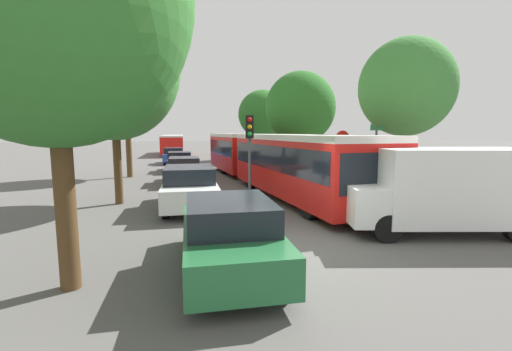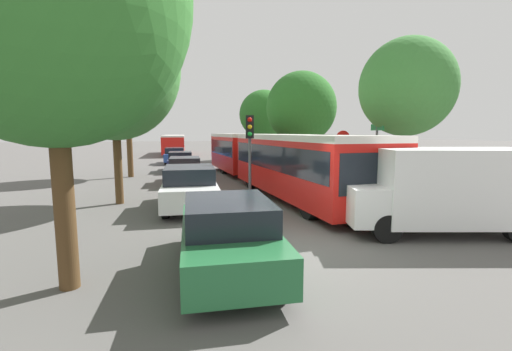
{
  "view_description": "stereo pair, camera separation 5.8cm",
  "coord_description": "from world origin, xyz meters",
  "px_view_note": "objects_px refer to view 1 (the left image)",
  "views": [
    {
      "loc": [
        -2.92,
        -7.34,
        2.74
      ],
      "look_at": [
        0.2,
        4.41,
        1.2
      ],
      "focal_mm": 24.0,
      "sensor_mm": 36.0,
      "label": 1
    },
    {
      "loc": [
        -2.87,
        -7.36,
        2.74
      ],
      "look_at": [
        0.2,
        4.41,
        1.2
      ],
      "focal_mm": 24.0,
      "sensor_mm": 36.0,
      "label": 2
    }
  ],
  "objects_px": {
    "queued_car_red": "(184,170)",
    "tree_left_far": "(126,94)",
    "direction_sign_post": "(376,137)",
    "tree_right_far": "(263,114)",
    "queued_car_green": "(229,234)",
    "tree_right_near": "(405,90)",
    "queued_car_navy": "(180,161)",
    "no_entry_sign": "(342,151)",
    "tree_left_mid": "(112,70)",
    "city_bus_rear": "(173,143)",
    "white_van": "(445,188)",
    "tree_right_mid": "(300,108)",
    "articulated_bus": "(268,156)",
    "queued_car_blue": "(174,155)",
    "traffic_light": "(250,138)",
    "queued_car_white": "(190,187)"
  },
  "relations": [
    {
      "from": "white_van",
      "to": "tree_right_far",
      "type": "xyz_separation_m",
      "value": [
        2.25,
        25.85,
        3.27
      ]
    },
    {
      "from": "direction_sign_post",
      "to": "tree_left_mid",
      "type": "height_order",
      "value": "tree_left_mid"
    },
    {
      "from": "direction_sign_post",
      "to": "tree_right_far",
      "type": "distance_m",
      "value": 20.23
    },
    {
      "from": "city_bus_rear",
      "to": "queued_car_white",
      "type": "height_order",
      "value": "city_bus_rear"
    },
    {
      "from": "no_entry_sign",
      "to": "direction_sign_post",
      "type": "bearing_deg",
      "value": 50.78
    },
    {
      "from": "articulated_bus",
      "to": "tree_left_far",
      "type": "distance_m",
      "value": 9.63
    },
    {
      "from": "tree_right_near",
      "to": "queued_car_red",
      "type": "bearing_deg",
      "value": 146.36
    },
    {
      "from": "city_bus_rear",
      "to": "queued_car_green",
      "type": "xyz_separation_m",
      "value": [
        0.22,
        -37.15,
        -0.65
      ]
    },
    {
      "from": "tree_right_near",
      "to": "white_van",
      "type": "bearing_deg",
      "value": -116.85
    },
    {
      "from": "direction_sign_post",
      "to": "tree_right_far",
      "type": "height_order",
      "value": "tree_right_far"
    },
    {
      "from": "queued_car_red",
      "to": "direction_sign_post",
      "type": "xyz_separation_m",
      "value": [
        8.02,
        -5.57,
        1.84
      ]
    },
    {
      "from": "no_entry_sign",
      "to": "tree_left_far",
      "type": "xyz_separation_m",
      "value": [
        -10.01,
        8.03,
        3.14
      ]
    },
    {
      "from": "no_entry_sign",
      "to": "direction_sign_post",
      "type": "relative_size",
      "value": 0.78
    },
    {
      "from": "traffic_light",
      "to": "city_bus_rear",
      "type": "bearing_deg",
      "value": -162.03
    },
    {
      "from": "queued_car_blue",
      "to": "tree_left_mid",
      "type": "xyz_separation_m",
      "value": [
        -2.52,
        -17.06,
        4.32
      ]
    },
    {
      "from": "tree_left_far",
      "to": "queued_car_navy",
      "type": "bearing_deg",
      "value": 38.33
    },
    {
      "from": "no_entry_sign",
      "to": "traffic_light",
      "type": "bearing_deg",
      "value": -77.93
    },
    {
      "from": "queued_car_red",
      "to": "tree_left_far",
      "type": "distance_m",
      "value": 6.3
    },
    {
      "from": "tree_left_mid",
      "to": "tree_left_far",
      "type": "distance_m",
      "value": 8.37
    },
    {
      "from": "queued_car_red",
      "to": "tree_right_mid",
      "type": "bearing_deg",
      "value": -57.28
    },
    {
      "from": "city_bus_rear",
      "to": "queued_car_red",
      "type": "xyz_separation_m",
      "value": [
        0.02,
        -24.84,
        -0.66
      ]
    },
    {
      "from": "queued_car_red",
      "to": "tree_right_near",
      "type": "height_order",
      "value": "tree_right_near"
    },
    {
      "from": "queued_car_green",
      "to": "tree_left_far",
      "type": "height_order",
      "value": "tree_left_far"
    },
    {
      "from": "traffic_light",
      "to": "no_entry_sign",
      "type": "distance_m",
      "value": 4.77
    },
    {
      "from": "tree_right_mid",
      "to": "tree_right_near",
      "type": "bearing_deg",
      "value": -88.09
    },
    {
      "from": "articulated_bus",
      "to": "queued_car_blue",
      "type": "xyz_separation_m",
      "value": [
        -4.4,
        13.97,
        -0.82
      ]
    },
    {
      "from": "tree_right_far",
      "to": "white_van",
      "type": "bearing_deg",
      "value": -94.99
    },
    {
      "from": "white_van",
      "to": "traffic_light",
      "type": "relative_size",
      "value": 1.57
    },
    {
      "from": "traffic_light",
      "to": "direction_sign_post",
      "type": "relative_size",
      "value": 0.94
    },
    {
      "from": "tree_left_mid",
      "to": "tree_right_mid",
      "type": "relative_size",
      "value": 1.11
    },
    {
      "from": "articulated_bus",
      "to": "tree_left_far",
      "type": "height_order",
      "value": "tree_left_far"
    },
    {
      "from": "tree_left_far",
      "to": "tree_right_far",
      "type": "height_order",
      "value": "tree_left_far"
    },
    {
      "from": "queued_car_navy",
      "to": "tree_left_mid",
      "type": "relative_size",
      "value": 0.51
    },
    {
      "from": "city_bus_rear",
      "to": "tree_right_far",
      "type": "height_order",
      "value": "tree_right_far"
    },
    {
      "from": "no_entry_sign",
      "to": "direction_sign_post",
      "type": "distance_m",
      "value": 1.61
    },
    {
      "from": "tree_right_near",
      "to": "queued_car_navy",
      "type": "bearing_deg",
      "value": 127.29
    },
    {
      "from": "queued_car_white",
      "to": "traffic_light",
      "type": "bearing_deg",
      "value": -68.59
    },
    {
      "from": "city_bus_rear",
      "to": "queued_car_blue",
      "type": "relative_size",
      "value": 2.71
    },
    {
      "from": "tree_right_near",
      "to": "tree_right_mid",
      "type": "xyz_separation_m",
      "value": [
        -0.36,
        10.85,
        -0.02
      ]
    },
    {
      "from": "city_bus_rear",
      "to": "tree_right_mid",
      "type": "xyz_separation_m",
      "value": [
        8.69,
        -19.99,
        3.14
      ]
    },
    {
      "from": "queued_car_navy",
      "to": "traffic_light",
      "type": "height_order",
      "value": "traffic_light"
    },
    {
      "from": "articulated_bus",
      "to": "queued_car_navy",
      "type": "xyz_separation_m",
      "value": [
        -4.15,
        7.73,
        -0.83
      ]
    },
    {
      "from": "queued_car_white",
      "to": "tree_left_far",
      "type": "xyz_separation_m",
      "value": [
        -2.96,
        9.8,
        4.24
      ]
    },
    {
      "from": "direction_sign_post",
      "to": "tree_right_mid",
      "type": "bearing_deg",
      "value": -80.33
    },
    {
      "from": "city_bus_rear",
      "to": "traffic_light",
      "type": "xyz_separation_m",
      "value": [
        2.29,
        -30.47,
        1.12
      ]
    },
    {
      "from": "queued_car_navy",
      "to": "white_van",
      "type": "distance_m",
      "value": 18.29
    },
    {
      "from": "queued_car_red",
      "to": "traffic_light",
      "type": "relative_size",
      "value": 1.22
    },
    {
      "from": "articulated_bus",
      "to": "city_bus_rear",
      "type": "relative_size",
      "value": 1.61
    },
    {
      "from": "queued_car_white",
      "to": "traffic_light",
      "type": "xyz_separation_m",
      "value": [
        2.43,
        0.79,
        1.73
      ]
    },
    {
      "from": "queued_car_red",
      "to": "queued_car_blue",
      "type": "xyz_separation_m",
      "value": [
        -0.25,
        12.09,
        -0.0
      ]
    }
  ]
}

